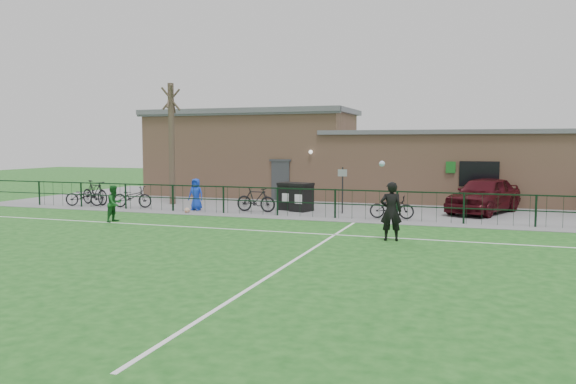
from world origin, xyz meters
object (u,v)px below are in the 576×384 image
(sign_post, at_px, (342,190))
(outfield_player, at_px, (114,204))
(bare_tree, at_px, (172,144))
(wheelie_bin_right, at_px, (302,198))
(bicycle_c, at_px, (132,197))
(bicycle_a, at_px, (84,196))
(car_maroon, at_px, (484,195))
(bicycle_d, at_px, (256,199))
(ball_ground, at_px, (187,210))
(bicycle_b, at_px, (95,193))
(bicycle_e, at_px, (392,207))
(spectator_child, at_px, (196,194))
(wheelie_bin_left, at_px, (289,197))

(sign_post, height_order, outfield_player, sign_post)
(bare_tree, bearing_deg, wheelie_bin_right, -6.33)
(bare_tree, bearing_deg, bicycle_c, -116.26)
(bicycle_a, bearing_deg, car_maroon, -96.25)
(bicycle_c, xyz_separation_m, bicycle_d, (6.17, 0.32, 0.05))
(sign_post, bearing_deg, ball_ground, -162.96)
(bicycle_b, bearing_deg, bicycle_e, -73.65)
(bicycle_a, relative_size, bicycle_e, 1.04)
(bicycle_a, xyz_separation_m, bicycle_b, (0.17, 0.56, 0.12))
(bicycle_c, distance_m, bicycle_d, 6.18)
(wheelie_bin_right, xyz_separation_m, spectator_child, (-4.66, -1.18, 0.13))
(bicycle_a, bearing_deg, bare_tree, -75.53)
(bicycle_b, relative_size, bicycle_d, 1.09)
(car_maroon, bearing_deg, bicycle_e, -115.91)
(bicycle_b, relative_size, spectator_child, 1.39)
(car_maroon, height_order, bicycle_e, car_maroon)
(bicycle_e, height_order, ball_ground, bicycle_e)
(car_maroon, bearing_deg, sign_post, -137.17)
(bare_tree, distance_m, wheelie_bin_right, 7.46)
(bicycle_d, bearing_deg, spectator_child, 97.42)
(bicycle_d, relative_size, bicycle_e, 1.04)
(outfield_player, xyz_separation_m, ball_ground, (1.36, 3.28, -0.59))
(bicycle_e, xyz_separation_m, spectator_child, (-8.84, -0.02, 0.25))
(wheelie_bin_right, distance_m, bicycle_a, 10.70)
(sign_post, relative_size, bicycle_d, 1.09)
(sign_post, distance_m, spectator_child, 6.65)
(car_maroon, bearing_deg, bicycle_b, -148.70)
(outfield_player, bearing_deg, bicycle_d, -37.52)
(sign_post, xyz_separation_m, bicycle_d, (-3.75, -0.72, -0.45))
(bicycle_b, bearing_deg, wheelie_bin_left, -65.23)
(bicycle_a, height_order, bicycle_d, bicycle_d)
(bare_tree, xyz_separation_m, bicycle_c, (-0.98, -1.99, -2.47))
(outfield_player, bearing_deg, car_maroon, -57.05)
(bare_tree, relative_size, ball_ground, 24.53)
(outfield_player, bearing_deg, sign_post, -51.66)
(bicycle_a, bearing_deg, outfield_player, -147.47)
(sign_post, relative_size, bicycle_a, 1.09)
(bicycle_d, relative_size, spectator_child, 1.27)
(bicycle_e, height_order, outfield_player, outfield_player)
(bicycle_b, distance_m, bicycle_e, 14.63)
(car_maroon, relative_size, spectator_child, 3.24)
(bicycle_b, height_order, spectator_child, spectator_child)
(bicycle_c, bearing_deg, bicycle_e, -98.35)
(wheelie_bin_right, distance_m, bicycle_c, 8.10)
(bicycle_e, distance_m, outfield_player, 10.98)
(bare_tree, xyz_separation_m, bicycle_e, (11.21, -1.93, -2.51))
(bicycle_e, bearing_deg, bicycle_d, 84.65)
(wheelie_bin_left, distance_m, bicycle_b, 9.80)
(wheelie_bin_left, height_order, ball_ground, wheelie_bin_left)
(wheelie_bin_left, relative_size, bicycle_d, 0.63)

